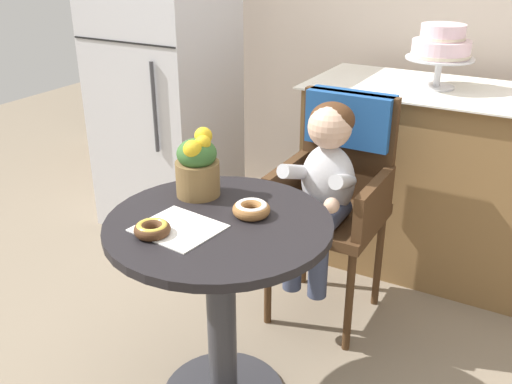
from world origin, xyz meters
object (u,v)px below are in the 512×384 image
at_px(seated_child, 324,176).
at_px(donut_front, 152,229).
at_px(tiered_cake_stand, 441,46).
at_px(refrigerator, 164,74).
at_px(donut_mid, 251,209).
at_px(cafe_table, 220,278).
at_px(wicker_chair, 339,172).
at_px(flower_vase, 197,165).

height_order(seated_child, donut_front, seated_child).
height_order(tiered_cake_stand, refrigerator, refrigerator).
distance_m(donut_front, donut_mid, 0.32).
xyz_separation_m(cafe_table, wicker_chair, (0.11, 0.75, 0.13)).
bearing_deg(donut_front, seated_child, 73.28).
bearing_deg(donut_front, refrigerator, 126.08).
height_order(wicker_chair, donut_mid, wicker_chair).
bearing_deg(donut_front, tiered_cake_stand, 72.63).
bearing_deg(seated_child, cafe_table, -100.49).
bearing_deg(tiered_cake_stand, donut_mid, -102.50).
bearing_deg(wicker_chair, seated_child, -91.82).
bearing_deg(tiered_cake_stand, wicker_chair, -112.67).
bearing_deg(donut_mid, wicker_chair, 86.70).
relative_size(cafe_table, flower_vase, 3.10).
bearing_deg(refrigerator, tiered_cake_stand, 8.19).
distance_m(donut_mid, refrigerator, 1.52).
bearing_deg(cafe_table, wicker_chair, 81.67).
bearing_deg(seated_child, donut_front, -106.72).
bearing_deg(tiered_cake_stand, cafe_table, -104.69).
height_order(seated_child, flower_vase, seated_child).
bearing_deg(wicker_chair, flower_vase, -116.01).
distance_m(tiered_cake_stand, refrigerator, 1.42).
distance_m(donut_front, refrigerator, 1.58).
relative_size(donut_front, donut_mid, 0.91).
bearing_deg(refrigerator, cafe_table, -46.33).
bearing_deg(wicker_chair, refrigerator, 161.17).
bearing_deg(tiered_cake_stand, seated_child, -108.06).
relative_size(donut_front, refrigerator, 0.06).
distance_m(cafe_table, tiered_cake_stand, 1.46).
xyz_separation_m(cafe_table, tiered_cake_stand, (0.34, 1.30, 0.58)).
bearing_deg(cafe_table, seated_child, 79.51).
bearing_deg(tiered_cake_stand, flower_vase, -113.47).
distance_m(donut_mid, flower_vase, 0.26).
bearing_deg(seated_child, donut_mid, -94.31).
height_order(cafe_table, donut_mid, donut_mid).
relative_size(cafe_table, donut_mid, 5.94).
distance_m(seated_child, donut_mid, 0.51).
relative_size(donut_mid, refrigerator, 0.07).
xyz_separation_m(donut_mid, tiered_cake_stand, (0.27, 1.22, 0.34)).
height_order(seated_child, donut_mid, seated_child).
height_order(donut_mid, flower_vase, flower_vase).
distance_m(wicker_chair, seated_child, 0.16).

